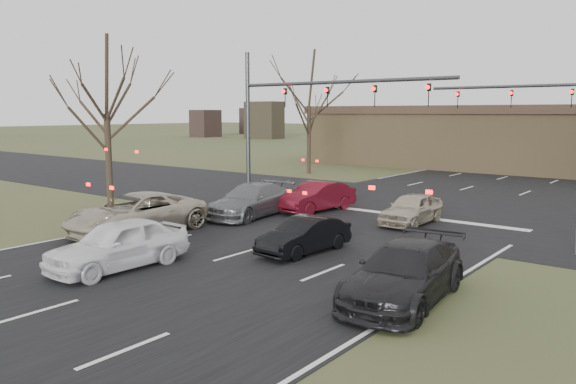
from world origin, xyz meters
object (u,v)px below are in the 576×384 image
object	(u,v)px
building	(558,139)
car_white_sedan	(118,244)
mast_arm_near	(295,106)
car_charcoal_sedan	(404,273)
car_black_hatch	(304,235)
car_silver_suv	(136,214)
car_grey_ahead	(251,200)
car_silver_ahead	(412,209)
car_red_ahead	(317,197)

from	to	relation	value
building	car_white_sedan	size ratio (longest dim) A/B	9.43
mast_arm_near	car_charcoal_sedan	bearing A→B (deg)	-42.55
mast_arm_near	car_black_hatch	distance (m)	11.70
car_silver_suv	car_black_hatch	xyz separation A→B (m)	(7.06, 1.58, -0.19)
car_charcoal_sedan	car_grey_ahead	size ratio (longest dim) A/B	0.98
car_silver_suv	mast_arm_near	bearing A→B (deg)	90.81
car_white_sedan	car_silver_ahead	xyz separation A→B (m)	(3.99, 11.86, -0.10)
building	car_red_ahead	size ratio (longest dim) A/B	9.87
building	car_silver_suv	distance (m)	35.80
car_silver_suv	car_grey_ahead	world-z (taller)	car_silver_suv
mast_arm_near	car_charcoal_sedan	xyz separation A→B (m)	(11.73, -10.77, -4.35)
building	car_black_hatch	bearing A→B (deg)	-90.69
building	car_charcoal_sedan	bearing A→B (deg)	-82.83
building	car_red_ahead	distance (m)	26.97
car_silver_suv	car_silver_ahead	xyz separation A→B (m)	(7.73, 8.39, -0.13)
car_charcoal_sedan	car_grey_ahead	world-z (taller)	car_grey_ahead
car_silver_suv	car_white_sedan	world-z (taller)	car_silver_suv
car_black_hatch	car_red_ahead	distance (m)	8.17
building	mast_arm_near	world-z (taller)	mast_arm_near
car_silver_suv	car_grey_ahead	size ratio (longest dim) A/B	1.11
building	car_white_sedan	xyz separation A→B (m)	(-3.72, -38.44, -1.90)
car_black_hatch	building	bearing A→B (deg)	93.64
building	car_silver_suv	world-z (taller)	building
building	mast_arm_near	xyz separation A→B (m)	(-7.23, -25.00, 2.41)
car_silver_ahead	building	bearing A→B (deg)	89.79
car_red_ahead	car_white_sedan	bearing A→B (deg)	-78.20
car_silver_suv	car_black_hatch	world-z (taller)	car_silver_suv
mast_arm_near	car_red_ahead	xyz separation A→B (m)	(2.47, -1.47, -4.37)
building	car_charcoal_sedan	distance (m)	36.10
car_silver_ahead	car_red_ahead	bearing A→B (deg)	177.97
car_white_sedan	car_red_ahead	size ratio (longest dim) A/B	1.05
mast_arm_near	car_grey_ahead	size ratio (longest dim) A/B	2.37
mast_arm_near	car_black_hatch	bearing A→B (deg)	-50.83
car_silver_ahead	car_charcoal_sedan	bearing A→B (deg)	-66.09
car_grey_ahead	mast_arm_near	bearing A→B (deg)	94.48
car_white_sedan	car_black_hatch	distance (m)	6.05
car_grey_ahead	car_charcoal_sedan	bearing A→B (deg)	-37.15
car_red_ahead	car_silver_ahead	xyz separation A→B (m)	(5.03, -0.11, -0.04)
car_black_hatch	car_grey_ahead	bearing A→B (deg)	150.86
car_silver_suv	car_white_sedan	size ratio (longest dim) A/B	1.27
car_grey_ahead	car_silver_ahead	xyz separation A→B (m)	(6.60, 2.89, -0.08)
mast_arm_near	car_grey_ahead	bearing A→B (deg)	-78.58
mast_arm_near	car_black_hatch	world-z (taller)	mast_arm_near
car_grey_ahead	car_silver_suv	bearing A→B (deg)	-108.58
car_red_ahead	car_silver_suv	bearing A→B (deg)	-100.81
building	mast_arm_near	distance (m)	26.14
mast_arm_near	car_charcoal_sedan	size ratio (longest dim) A/B	2.42
mast_arm_near	car_silver_suv	world-z (taller)	mast_arm_near
car_black_hatch	car_grey_ahead	world-z (taller)	car_grey_ahead
car_charcoal_sedan	car_red_ahead	xyz separation A→B (m)	(-9.26, 9.30, -0.02)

